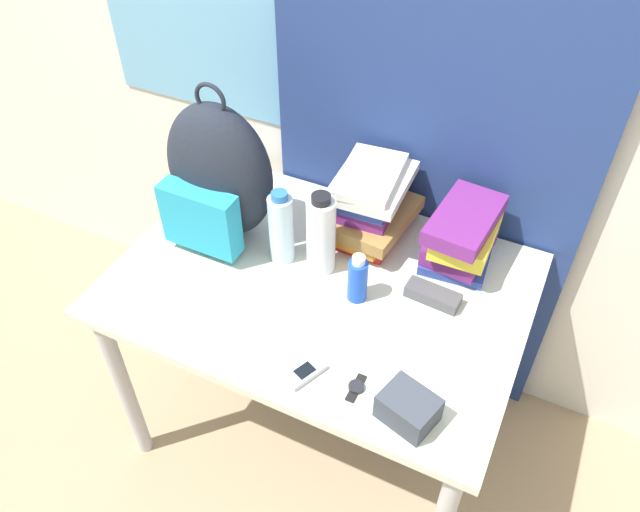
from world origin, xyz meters
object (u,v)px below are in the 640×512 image
object	(u,v)px
cell_phone	(305,372)
wristwatch	(356,387)
sunglasses_case	(433,295)
sunscreen_bottle	(358,279)
water_bottle	(281,228)
book_stack_center	(463,236)
sports_bottle	(321,235)
backpack	(218,176)
book_stack_left	(370,204)
camera_pouch	(408,408)

from	to	relation	value
cell_phone	wristwatch	distance (m)	0.13
sunglasses_case	sunscreen_bottle	bearing A→B (deg)	-156.92
water_bottle	book_stack_center	bearing A→B (deg)	24.28
sports_bottle	backpack	bearing A→B (deg)	177.84
book_stack_left	book_stack_center	distance (m)	0.28
sunglasses_case	water_bottle	bearing A→B (deg)	-176.10
backpack	wristwatch	distance (m)	0.72
cell_phone	sunglasses_case	size ratio (longest dim) A/B	0.75
sunglasses_case	book_stack_left	bearing A→B (deg)	145.70
sunscreen_bottle	cell_phone	bearing A→B (deg)	-92.11
sports_bottle	sunglasses_case	xyz separation A→B (m)	(0.33, 0.02, -0.11)
backpack	book_stack_center	bearing A→B (deg)	15.15
cell_phone	camera_pouch	bearing A→B (deg)	-0.69
backpack	sunscreen_bottle	world-z (taller)	backpack
book_stack_left	book_stack_center	size ratio (longest dim) A/B	1.06
sunscreen_bottle	cell_phone	distance (m)	0.30
backpack	book_stack_left	bearing A→B (deg)	24.98
wristwatch	sunglasses_case	bearing A→B (deg)	78.59
sunglasses_case	sports_bottle	bearing A→B (deg)	-177.06
cell_phone	wristwatch	size ratio (longest dim) A/B	1.38
water_bottle	cell_phone	xyz separation A→B (m)	(0.25, -0.34, -0.11)
water_bottle	wristwatch	bearing A→B (deg)	-40.85
camera_pouch	wristwatch	bearing A→B (deg)	171.41
book_stack_left	sunscreen_bottle	bearing A→B (deg)	-74.04
camera_pouch	water_bottle	bearing A→B (deg)	146.02
book_stack_center	camera_pouch	world-z (taller)	book_stack_center
book_stack_center	camera_pouch	xyz separation A→B (m)	(0.05, -0.56, -0.06)
book_stack_left	cell_phone	world-z (taller)	book_stack_left
sports_bottle	sunscreen_bottle	bearing A→B (deg)	-24.54
water_bottle	camera_pouch	world-z (taller)	water_bottle
backpack	camera_pouch	xyz separation A→B (m)	(0.73, -0.37, -0.17)
sunscreen_bottle	sunglasses_case	world-z (taller)	sunscreen_bottle
backpack	book_stack_left	size ratio (longest dim) A/B	1.66
sports_bottle	water_bottle	bearing A→B (deg)	-173.44
camera_pouch	wristwatch	world-z (taller)	camera_pouch
cell_phone	wristwatch	bearing A→B (deg)	7.74
book_stack_left	sports_bottle	bearing A→B (deg)	-108.31
sunscreen_bottle	cell_phone	world-z (taller)	sunscreen_bottle
book_stack_center	wristwatch	world-z (taller)	book_stack_center
book_stack_left	sunglasses_case	bearing A→B (deg)	-34.30
backpack	sunglasses_case	size ratio (longest dim) A/B	3.20
water_bottle	sunglasses_case	xyz separation A→B (m)	(0.45, 0.03, -0.10)
sunglasses_case	cell_phone	bearing A→B (deg)	-118.26
sunscreen_bottle	sports_bottle	bearing A→B (deg)	155.46
book_stack_left	book_stack_center	world-z (taller)	book_stack_left
book_stack_left	book_stack_center	bearing A→B (deg)	-0.23
backpack	wristwatch	xyz separation A→B (m)	(0.59, -0.35, -0.20)
sunglasses_case	wristwatch	world-z (taller)	sunglasses_case
cell_phone	book_stack_left	bearing A→B (deg)	96.59
sunscreen_bottle	wristwatch	xyz separation A→B (m)	(0.12, -0.28, -0.07)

